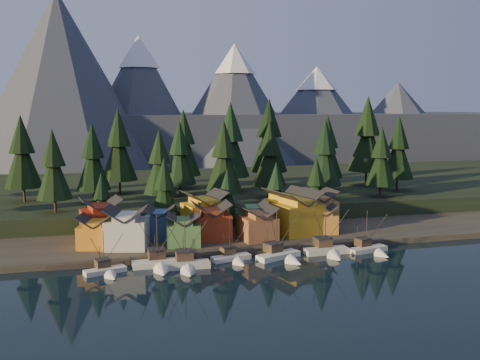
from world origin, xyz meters
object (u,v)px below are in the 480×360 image
object	(u,v)px
boat_5	(328,244)
house_back_0	(101,218)
house_front_0	(96,231)
boat_6	(371,244)
boat_2	(186,258)
house_front_1	(127,227)
house_back_1	(160,221)
boat_1	(159,257)
boat_4	(282,250)
boat_3	(233,253)
boat_0	(106,266)

from	to	relation	value
boat_5	house_back_0	size ratio (longest dim) A/B	1.19
house_front_0	boat_6	bearing A→B (deg)	0.63
boat_2	house_front_1	bearing A→B (deg)	128.11
boat_2	house_back_1	xyz separation A→B (m)	(-2.67, 22.65, 3.31)
boat_1	boat_5	world-z (taller)	boat_5
boat_2	boat_5	world-z (taller)	boat_5
boat_4	house_back_0	world-z (taller)	house_back_0
boat_5	house_front_1	distance (m)	46.54
house_back_0	boat_5	bearing A→B (deg)	-33.74
boat_1	house_front_0	size ratio (longest dim) A/B	1.35
boat_1	house_front_1	xyz separation A→B (m)	(-5.79, 12.62, 4.22)
boat_6	boat_4	bearing A→B (deg)	167.67
house_back_0	boat_3	bearing A→B (deg)	-47.94
boat_2	boat_0	bearing A→B (deg)	178.48
boat_4	house_back_1	xyz separation A→B (m)	(-24.44, 20.93, 3.51)
boat_4	house_back_0	bearing A→B (deg)	127.66
boat_1	boat_4	world-z (taller)	boat_1
boat_5	boat_4	bearing A→B (deg)	-176.08
house_front_0	house_back_0	size ratio (longest dim) A/B	0.87
boat_4	boat_5	world-z (taller)	boat_5
boat_3	house_back_1	size ratio (longest dim) A/B	1.18
boat_1	boat_4	xyz separation A→B (m)	(27.18, -0.88, -0.09)
boat_5	house_back_0	xyz separation A→B (m)	(-50.18, 22.70, 4.38)
boat_3	house_back_0	world-z (taller)	house_back_0
boat_3	house_front_0	size ratio (longest dim) A/B	1.11
boat_1	boat_5	bearing A→B (deg)	-1.85
boat_4	house_front_0	size ratio (longest dim) A/B	1.29
house_back_1	boat_4	bearing A→B (deg)	-26.68
boat_3	boat_4	world-z (taller)	boat_4
boat_1	house_front_0	xyz separation A→B (m)	(-12.64, 14.73, 3.22)
boat_3	house_back_0	xyz separation A→B (m)	(-27.68, 22.05, 4.91)
boat_2	boat_4	size ratio (longest dim) A/B	1.05
boat_6	boat_0	bearing A→B (deg)	168.53
house_front_1	house_back_0	world-z (taller)	house_back_0
boat_1	house_front_1	bearing A→B (deg)	112.64
house_front_1	house_back_0	size ratio (longest dim) A/B	1.04
boat_3	house_back_1	distance (m)	23.92
boat_5	house_front_0	xyz separation A→B (m)	(-51.49, 14.63, 3.07)
boat_0	boat_6	distance (m)	59.98
house_front_0	house_back_0	distance (m)	8.28
boat_0	house_front_0	xyz separation A→B (m)	(-1.86, 16.40, 3.69)
house_back_0	house_back_1	xyz separation A→B (m)	(14.08, -2.75, -1.11)
boat_1	boat_3	bearing A→B (deg)	0.61
boat_3	boat_6	bearing A→B (deg)	-15.28
boat_3	house_back_0	bearing A→B (deg)	129.11
boat_4	house_front_1	bearing A→B (deg)	136.97
boat_5	house_back_1	size ratio (longest dim) A/B	1.45
boat_5	house_front_1	size ratio (longest dim) A/B	1.14
boat_1	house_front_0	world-z (taller)	boat_1
boat_1	boat_5	size ratio (longest dim) A/B	0.98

